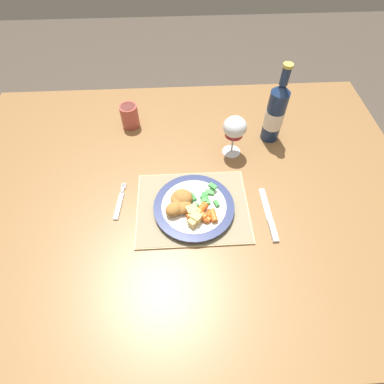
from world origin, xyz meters
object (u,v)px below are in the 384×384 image
fork (119,203)px  table_knife (270,219)px  bottle (275,113)px  wine_glass (235,129)px  drinking_cup (130,116)px  dining_table (184,201)px  dinner_plate (194,207)px

fork → table_knife: size_ratio=0.73×
table_knife → bottle: size_ratio=0.67×
wine_glass → fork: bearing=-151.6°
fork → table_knife: 0.45m
drinking_cup → bottle: bearing=-10.3°
dining_table → drinking_cup: size_ratio=17.12×
dinner_plate → drinking_cup: 0.45m
dinner_plate → bottle: 0.43m
table_knife → wine_glass: (-0.08, 0.28, 0.10)m
dining_table → dinner_plate: 0.13m
table_knife → bottle: 0.37m
dining_table → table_knife: bearing=-27.7°
bottle → fork: bearing=-152.5°
dinner_plate → drinking_cup: (-0.21, 0.40, 0.03)m
fork → wine_glass: size_ratio=0.93×
table_knife → drinking_cup: (-0.43, 0.44, 0.04)m
dining_table → wine_glass: size_ratio=10.04×
dinner_plate → table_knife: dinner_plate is taller
dining_table → bottle: (0.32, 0.22, 0.18)m
dining_table → drinking_cup: (-0.19, 0.31, 0.12)m
fork → table_knife: bearing=-10.1°
wine_glass → bottle: (0.15, 0.07, 0.00)m
bottle → drinking_cup: 0.52m
dinner_plate → wine_glass: wine_glass is taller
dinner_plate → bottle: bearing=46.3°
table_knife → dining_table: bearing=152.3°
dinner_plate → drinking_cup: drinking_cup is taller
dinner_plate → bottle: (0.29, 0.31, 0.09)m
dinner_plate → drinking_cup: size_ratio=2.75×
dining_table → drinking_cup: 0.38m
wine_glass → drinking_cup: bearing=155.8°
dining_table → bottle: bearing=34.5°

